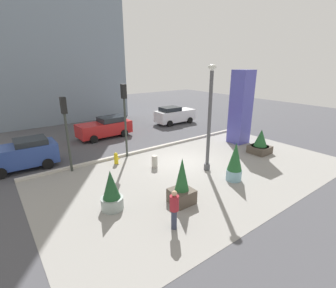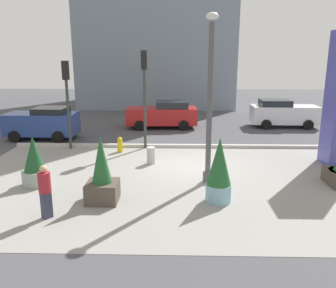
{
  "view_description": "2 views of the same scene",
  "coord_description": "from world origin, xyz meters",
  "px_view_note": "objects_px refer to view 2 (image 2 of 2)",
  "views": [
    {
      "loc": [
        -9.55,
        -11.46,
        6.14
      ],
      "look_at": [
        -1.37,
        -0.49,
        1.62
      ],
      "focal_mm": 26.48,
      "sensor_mm": 36.0,
      "label": 1
    },
    {
      "loc": [
        -0.68,
        -14.57,
        4.69
      ],
      "look_at": [
        -1.04,
        -1.0,
        1.23
      ],
      "focal_mm": 37.97,
      "sensor_mm": 36.0,
      "label": 2
    }
  ],
  "objects_px": {
    "potted_plant_curbside": "(35,164)",
    "car_passing_lane": "(43,123)",
    "traffic_light_corner": "(67,91)",
    "traffic_light_far_side": "(144,84)",
    "car_curb_west": "(283,113)",
    "potted_plant_near_right": "(219,171)",
    "lamp_post": "(210,104)",
    "car_far_lane": "(163,114)",
    "pedestrian_crossing": "(45,189)",
    "concrete_bollard": "(151,156)",
    "potted_plant_near_left": "(102,176)",
    "fire_hydrant": "(120,145)"
  },
  "relations": [
    {
      "from": "car_far_lane",
      "to": "pedestrian_crossing",
      "type": "distance_m",
      "value": 13.53
    },
    {
      "from": "car_curb_west",
      "to": "traffic_light_corner",
      "type": "bearing_deg",
      "value": -154.51
    },
    {
      "from": "traffic_light_corner",
      "to": "traffic_light_far_side",
      "type": "distance_m",
      "value": 3.8
    },
    {
      "from": "traffic_light_corner",
      "to": "traffic_light_far_side",
      "type": "xyz_separation_m",
      "value": [
        3.78,
        0.23,
        0.32
      ]
    },
    {
      "from": "lamp_post",
      "to": "traffic_light_corner",
      "type": "distance_m",
      "value": 8.04
    },
    {
      "from": "traffic_light_corner",
      "to": "car_far_lane",
      "type": "distance_m",
      "value": 7.33
    },
    {
      "from": "traffic_light_far_side",
      "to": "pedestrian_crossing",
      "type": "height_order",
      "value": "traffic_light_far_side"
    },
    {
      "from": "traffic_light_far_side",
      "to": "potted_plant_near_left",
      "type": "bearing_deg",
      "value": -96.62
    },
    {
      "from": "car_passing_lane",
      "to": "pedestrian_crossing",
      "type": "relative_size",
      "value": 2.43
    },
    {
      "from": "fire_hydrant",
      "to": "traffic_light_far_side",
      "type": "relative_size",
      "value": 0.15
    },
    {
      "from": "potted_plant_near_left",
      "to": "concrete_bollard",
      "type": "xyz_separation_m",
      "value": [
        1.27,
        4.12,
        -0.49
      ]
    },
    {
      "from": "potted_plant_near_left",
      "to": "potted_plant_near_right",
      "type": "distance_m",
      "value": 3.77
    },
    {
      "from": "potted_plant_curbside",
      "to": "car_passing_lane",
      "type": "xyz_separation_m",
      "value": [
        -2.41,
        7.29,
        0.11
      ]
    },
    {
      "from": "potted_plant_near_right",
      "to": "traffic_light_corner",
      "type": "distance_m",
      "value": 9.55
    },
    {
      "from": "lamp_post",
      "to": "potted_plant_near_left",
      "type": "relative_size",
      "value": 2.75
    },
    {
      "from": "potted_plant_near_right",
      "to": "traffic_light_far_side",
      "type": "relative_size",
      "value": 0.44
    },
    {
      "from": "lamp_post",
      "to": "fire_hydrant",
      "type": "xyz_separation_m",
      "value": [
        -3.95,
        4.1,
        -2.58
      ]
    },
    {
      "from": "concrete_bollard",
      "to": "car_curb_west",
      "type": "xyz_separation_m",
      "value": [
        8.07,
        8.33,
        0.53
      ]
    },
    {
      "from": "lamp_post",
      "to": "pedestrian_crossing",
      "type": "bearing_deg",
      "value": -147.58
    },
    {
      "from": "concrete_bollard",
      "to": "pedestrian_crossing",
      "type": "relative_size",
      "value": 0.46
    },
    {
      "from": "car_far_lane",
      "to": "pedestrian_crossing",
      "type": "relative_size",
      "value": 2.82
    },
    {
      "from": "traffic_light_corner",
      "to": "concrete_bollard",
      "type": "bearing_deg",
      "value": -29.85
    },
    {
      "from": "car_far_lane",
      "to": "car_passing_lane",
      "type": "relative_size",
      "value": 1.16
    },
    {
      "from": "potted_plant_near_right",
      "to": "car_passing_lane",
      "type": "height_order",
      "value": "potted_plant_near_right"
    },
    {
      "from": "lamp_post",
      "to": "pedestrian_crossing",
      "type": "distance_m",
      "value": 6.23
    },
    {
      "from": "traffic_light_far_side",
      "to": "car_passing_lane",
      "type": "distance_m",
      "value": 6.68
    },
    {
      "from": "car_passing_lane",
      "to": "pedestrian_crossing",
      "type": "distance_m",
      "value": 10.63
    },
    {
      "from": "potted_plant_near_left",
      "to": "car_far_lane",
      "type": "distance_m",
      "value": 12.08
    },
    {
      "from": "potted_plant_near_right",
      "to": "car_far_lane",
      "type": "relative_size",
      "value": 0.47
    },
    {
      "from": "potted_plant_near_left",
      "to": "car_far_lane",
      "type": "relative_size",
      "value": 0.48
    },
    {
      "from": "potted_plant_near_right",
      "to": "concrete_bollard",
      "type": "xyz_separation_m",
      "value": [
        -2.49,
        4.04,
        -0.67
      ]
    },
    {
      "from": "car_far_lane",
      "to": "traffic_light_far_side",
      "type": "bearing_deg",
      "value": -97.62
    },
    {
      "from": "potted_plant_curbside",
      "to": "concrete_bollard",
      "type": "bearing_deg",
      "value": 33.82
    },
    {
      "from": "potted_plant_near_right",
      "to": "fire_hydrant",
      "type": "height_order",
      "value": "potted_plant_near_right"
    },
    {
      "from": "car_far_lane",
      "to": "pedestrian_crossing",
      "type": "xyz_separation_m",
      "value": [
        -2.88,
        -13.22,
        0.02
      ]
    },
    {
      "from": "fire_hydrant",
      "to": "lamp_post",
      "type": "bearing_deg",
      "value": -46.07
    },
    {
      "from": "car_curb_west",
      "to": "car_far_lane",
      "type": "height_order",
      "value": "car_curb_west"
    },
    {
      "from": "lamp_post",
      "to": "car_far_lane",
      "type": "bearing_deg",
      "value": 101.69
    },
    {
      "from": "traffic_light_corner",
      "to": "lamp_post",
      "type": "bearing_deg",
      "value": -35.31
    },
    {
      "from": "potted_plant_near_left",
      "to": "pedestrian_crossing",
      "type": "distance_m",
      "value": 1.86
    },
    {
      "from": "potted_plant_curbside",
      "to": "concrete_bollard",
      "type": "xyz_separation_m",
      "value": [
        4.03,
        2.7,
        -0.43
      ]
    },
    {
      "from": "potted_plant_near_left",
      "to": "car_passing_lane",
      "type": "relative_size",
      "value": 0.56
    },
    {
      "from": "potted_plant_near_right",
      "to": "potted_plant_near_left",
      "type": "bearing_deg",
      "value": -178.75
    },
    {
      "from": "fire_hydrant",
      "to": "car_passing_lane",
      "type": "xyz_separation_m",
      "value": [
        -4.78,
        2.69,
        0.55
      ]
    },
    {
      "from": "concrete_bollard",
      "to": "pedestrian_crossing",
      "type": "distance_m",
      "value": 6.0
    },
    {
      "from": "potted_plant_curbside",
      "to": "car_passing_lane",
      "type": "bearing_deg",
      "value": 108.29
    },
    {
      "from": "lamp_post",
      "to": "potted_plant_near_right",
      "type": "height_order",
      "value": "lamp_post"
    },
    {
      "from": "traffic_light_far_side",
      "to": "car_passing_lane",
      "type": "relative_size",
      "value": 1.23
    },
    {
      "from": "potted_plant_near_right",
      "to": "fire_hydrant",
      "type": "bearing_deg",
      "value": 124.89
    },
    {
      "from": "lamp_post",
      "to": "fire_hydrant",
      "type": "bearing_deg",
      "value": 133.93
    }
  ]
}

